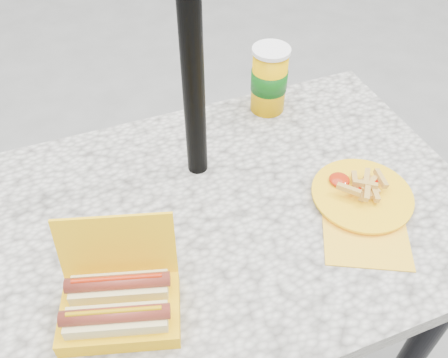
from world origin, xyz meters
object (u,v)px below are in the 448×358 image
object	(u,v)px
hotdog_box	(119,303)
soda_cup	(269,80)
umbrella_pole	(191,43)
fries_plate	(362,197)

from	to	relation	value
hotdog_box	soda_cup	world-z (taller)	soda_cup
soda_cup	hotdog_box	bearing A→B (deg)	-137.47
umbrella_pole	fries_plate	bearing A→B (deg)	-37.30
hotdog_box	fries_plate	bearing A→B (deg)	24.78
hotdog_box	soda_cup	size ratio (longest dim) A/B	1.37
umbrella_pole	fries_plate	world-z (taller)	umbrella_pole
umbrella_pole	soda_cup	distance (m)	0.40
umbrella_pole	hotdog_box	distance (m)	0.53
hotdog_box	fries_plate	world-z (taller)	hotdog_box
umbrella_pole	fries_plate	distance (m)	0.53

